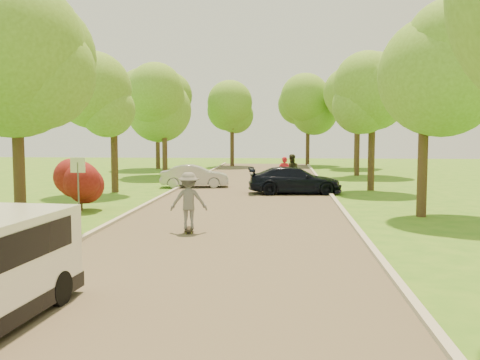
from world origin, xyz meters
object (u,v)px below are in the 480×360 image
(dark_sedan, at_px, (295,180))
(longboard, at_px, (189,229))
(street_sign, at_px, (78,174))
(skateboarder, at_px, (189,201))
(person_striped, at_px, (284,173))
(person_olive, at_px, (291,171))
(silver_sedan, at_px, (195,176))

(dark_sedan, xyz_separation_m, longboard, (-3.49, -10.83, -0.58))
(street_sign, height_order, dark_sedan, street_sign)
(dark_sedan, distance_m, skateboarder, 11.39)
(street_sign, distance_m, person_striped, 12.96)
(skateboarder, distance_m, person_olive, 14.06)
(silver_sedan, relative_size, skateboarder, 2.18)
(skateboarder, height_order, person_striped, skateboarder)
(longboard, relative_size, person_olive, 0.49)
(skateboarder, bearing_deg, silver_sedan, -90.07)
(street_sign, relative_size, person_olive, 1.15)
(longboard, bearing_deg, person_olive, -112.64)
(person_striped, bearing_deg, dark_sedan, 107.01)
(longboard, height_order, skateboarder, skateboarder)
(dark_sedan, relative_size, skateboarder, 2.67)
(person_olive, bearing_deg, silver_sedan, -9.07)
(silver_sedan, xyz_separation_m, person_striped, (5.07, -0.35, 0.25))
(longboard, xyz_separation_m, skateboarder, (-0.00, 0.00, 0.90))
(dark_sedan, distance_m, person_striped, 2.52)
(longboard, bearing_deg, street_sign, -40.08)
(person_striped, bearing_deg, longboard, 82.22)
(longboard, height_order, person_olive, person_olive)
(person_olive, bearing_deg, street_sign, 44.55)
(dark_sedan, bearing_deg, street_sign, 129.27)
(street_sign, relative_size, skateboarder, 1.24)
(dark_sedan, bearing_deg, silver_sedan, 57.84)
(silver_sedan, distance_m, dark_sedan, 6.27)
(longboard, distance_m, skateboarder, 0.90)
(longboard, height_order, person_striped, person_striped)
(longboard, xyz_separation_m, person_olive, (3.35, 13.66, 0.85))
(skateboarder, height_order, person_olive, person_olive)
(silver_sedan, relative_size, person_striped, 2.16)
(silver_sedan, xyz_separation_m, person_olive, (5.46, 0.01, 0.31))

